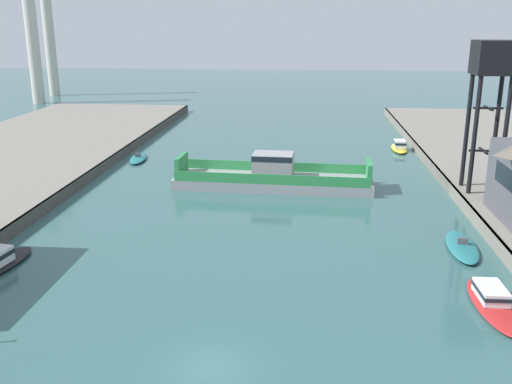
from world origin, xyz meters
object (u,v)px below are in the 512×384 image
Objects in this scene: moored_boat_near_left at (492,299)px; smokestack_distant_a at (31,29)px; smokestack_distant_b at (48,25)px; moored_boat_near_right at (462,246)px; chain_ferry at (273,177)px; moored_boat_mid_right at (399,146)px; crane_tower at (493,71)px; moored_boat_far_left at (138,158)px.

smokestack_distant_a is (-73.47, 90.11, 15.88)m from moored_boat_near_left.
moored_boat_near_right is at bearing -51.06° from smokestack_distant_b.
smokestack_distant_a reaches higher than chain_ferry.
smokestack_distant_b reaches higher than moored_boat_mid_right.
smokestack_distant_a reaches higher than moored_boat_mid_right.
crane_tower is 115.49m from smokestack_distant_b.
crane_tower reaches higher than moored_boat_far_left.
crane_tower is 103.49m from smokestack_distant_a.
smokestack_distant_b reaches higher than chain_ferry.
moored_boat_near_right is at bearing 87.01° from moored_boat_near_left.
moored_boat_near_left reaches higher than moored_boat_near_right.
crane_tower is at bearing -40.30° from smokestack_distant_a.
moored_boat_mid_right reaches higher than moored_boat_near_left.
chain_ferry is 0.69× the size of smokestack_distant_b.
moored_boat_far_left is 66.99m from smokestack_distant_a.
smokestack_distant_b is at bearing 128.94° from moored_boat_near_right.
moored_boat_near_left is at bearing -103.14° from crane_tower.
chain_ferry is 3.31× the size of moored_boat_mid_right.
moored_boat_near_left is at bearing -92.99° from moored_boat_near_right.
moored_boat_far_left is 0.44× the size of crane_tower.
moored_boat_near_left is 130.64m from smokestack_distant_b.
crane_tower is (21.42, -3.33, 12.06)m from chain_ferry.
smokestack_distant_a is at bearing 132.12° from chain_ferry.
crane_tower is at bearing -79.44° from moored_boat_mid_right.
chain_ferry is 3.38× the size of moored_boat_far_left.
moored_boat_near_right is at bearing -45.54° from chain_ferry.
moored_boat_near_right is at bearing -90.66° from moored_boat_mid_right.
chain_ferry is 87.04m from smokestack_distant_a.
moored_boat_near_left is 9.73m from moored_boat_near_right.
chain_ferry reaches higher than moored_boat_far_left.
chain_ferry is 100.02m from smokestack_distant_b.
moored_boat_near_left is 51.41m from moored_boat_far_left.
moored_boat_near_right is 1.12× the size of moored_boat_mid_right.
smokestack_distant_b reaches higher than crane_tower.
moored_boat_mid_right is 87.32m from smokestack_distant_a.
smokestack_distant_b is (-76.79, 95.02, 16.81)m from moored_boat_near_right.
smokestack_distant_b reaches higher than moored_boat_near_right.
smokestack_distant_b is (-60.29, 78.21, 15.91)m from chain_ferry.
smokestack_distant_b is at bearing 126.07° from moored_boat_near_left.
moored_boat_mid_right is at bearing -36.68° from smokestack_distant_b.
smokestack_distant_a is at bearing 126.44° from moored_boat_far_left.
smokestack_distant_a is (-38.62, 52.32, 16.09)m from moored_boat_far_left.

